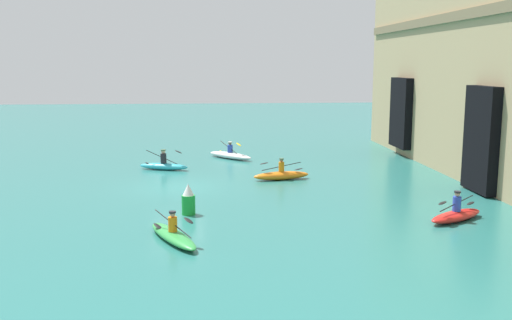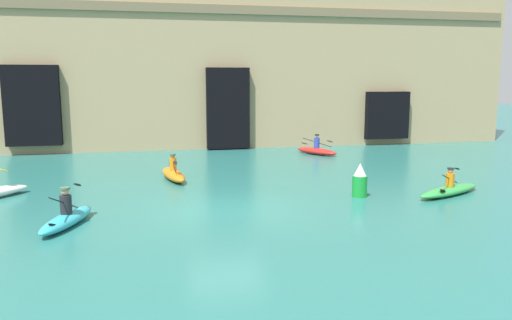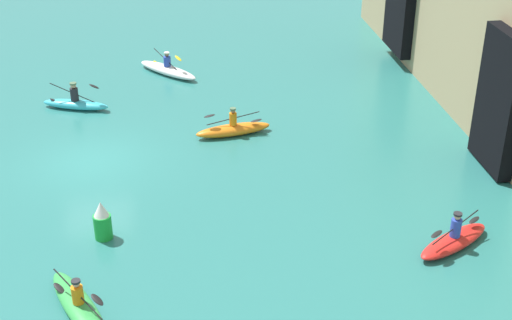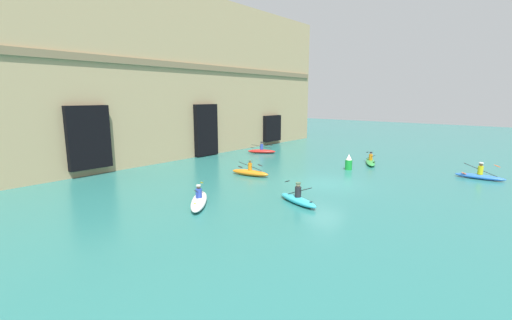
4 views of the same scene
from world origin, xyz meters
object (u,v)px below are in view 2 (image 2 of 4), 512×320
object	(u,v)px
kayak_red	(317,150)
marker_buoy	(360,181)
kayak_orange	(173,174)
kayak_cyan	(67,218)
kayak_green	(449,190)

from	to	relation	value
kayak_red	marker_buoy	xyz separation A→B (m)	(-1.82, -10.28, 0.34)
kayak_orange	marker_buoy	xyz separation A→B (m)	(6.56, -4.59, 0.33)
kayak_cyan	kayak_red	world-z (taller)	same
kayak_green	kayak_red	distance (m)	10.81
kayak_cyan	kayak_orange	xyz separation A→B (m)	(3.37, 6.32, 0.00)
kayak_green	kayak_cyan	bearing A→B (deg)	160.16
marker_buoy	kayak_cyan	bearing A→B (deg)	-170.13
kayak_green	kayak_red	world-z (taller)	kayak_red
kayak_red	kayak_orange	distance (m)	10.13
kayak_orange	kayak_green	bearing A→B (deg)	-127.37
kayak_green	marker_buoy	xyz separation A→B (m)	(-3.41, 0.42, 0.38)
kayak_green	kayak_red	xyz separation A→B (m)	(-1.59, 10.70, 0.04)
kayak_green	marker_buoy	distance (m)	3.45
kayak_green	kayak_orange	world-z (taller)	kayak_orange
kayak_orange	marker_buoy	distance (m)	8.01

